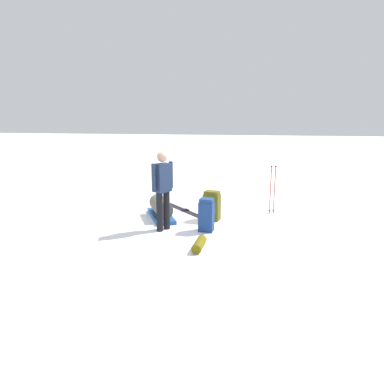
% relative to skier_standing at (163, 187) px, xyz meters
% --- Properties ---
extents(ground_plane, '(80.00, 80.00, 0.00)m').
position_rel_skier_standing_xyz_m(ground_plane, '(-0.50, -0.73, -0.95)').
color(ground_plane, white).
extents(skier_standing, '(0.37, 0.49, 1.70)m').
position_rel_skier_standing_xyz_m(skier_standing, '(0.00, 0.00, 0.00)').
color(skier_standing, black).
rests_on(skier_standing, ground_plane).
extents(ski_pair_near, '(1.46, 1.50, 0.05)m').
position_rel_skier_standing_xyz_m(ski_pair_near, '(-0.17, -1.54, -0.94)').
color(ski_pair_near, '#251B2B').
rests_on(ski_pair_near, ground_plane).
extents(backpack_large_dark, '(0.33, 0.27, 0.72)m').
position_rel_skier_standing_xyz_m(backpack_large_dark, '(-0.92, -0.09, -0.60)').
color(backpack_large_dark, navy).
rests_on(backpack_large_dark, ground_plane).
extents(backpack_bright, '(0.42, 0.33, 0.70)m').
position_rel_skier_standing_xyz_m(backpack_bright, '(-0.94, -0.91, -0.61)').
color(backpack_bright, '#4C5114').
rests_on(backpack_bright, ground_plane).
extents(ski_poles_planted_near, '(0.17, 0.10, 1.22)m').
position_rel_skier_standing_xyz_m(ski_poles_planted_near, '(-2.37, -1.76, -0.27)').
color(ski_poles_planted_near, maroon).
rests_on(ski_poles_planted_near, ground_plane).
extents(gear_sled, '(1.01, 1.39, 0.49)m').
position_rel_skier_standing_xyz_m(gear_sled, '(0.30, -0.86, -0.73)').
color(gear_sled, '#1A4D94').
rests_on(gear_sled, ground_plane).
extents(sleeping_mat_rolled, '(0.21, 0.56, 0.18)m').
position_rel_skier_standing_xyz_m(sleeping_mat_rolled, '(-0.94, 0.94, -0.86)').
color(sleeping_mat_rolled, '#63580F').
rests_on(sleeping_mat_rolled, ground_plane).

